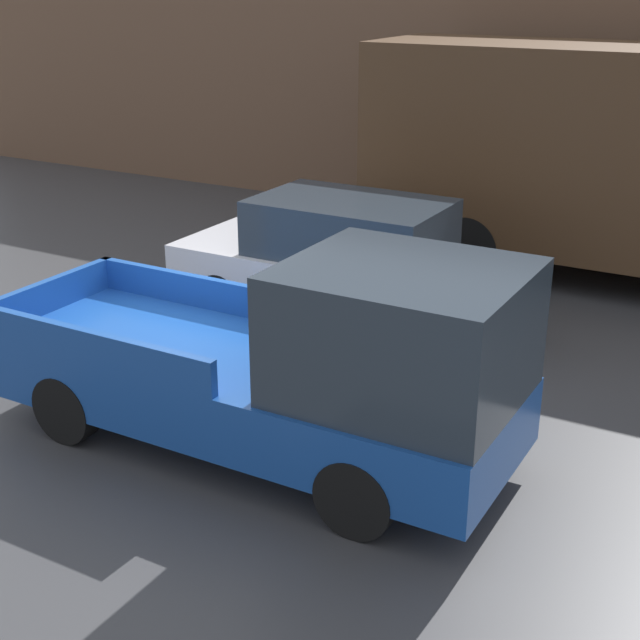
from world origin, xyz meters
The scene contains 5 objects.
ground_plane centered at (0.00, 0.00, 0.00)m, with size 60.00×60.00×0.00m, color #3D3D3F.
building_wall centered at (0.00, 9.36, 2.67)m, with size 28.00×0.15×5.34m.
pickup_truck centered at (1.80, -0.55, 1.02)m, with size 5.51×2.00×2.22m.
car centered at (0.39, 3.05, 0.88)m, with size 4.68×1.92×1.77m.
delivery_truck centered at (3.22, 6.81, 1.94)m, with size 8.69×2.45×3.62m.
Camera 1 is at (5.93, -7.37, 4.62)m, focal length 50.00 mm.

